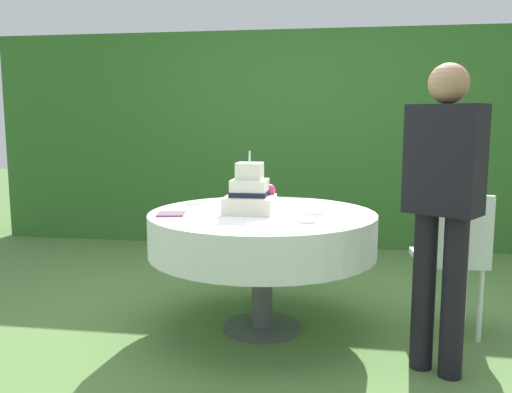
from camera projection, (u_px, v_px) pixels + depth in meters
name	position (u px, v px, depth m)	size (l,w,h in m)	color
ground_plane	(262.00, 328.00, 3.47)	(20.00, 20.00, 0.00)	#547A3D
foliage_hedge	(296.00, 140.00, 5.75)	(6.45, 0.41, 2.22)	#336628
cake_table	(262.00, 233.00, 3.38)	(1.41, 1.41, 0.75)	#4C4C51
wedding_cake	(250.00, 194.00, 3.34)	(0.30, 0.30, 0.38)	silver
serving_plate_near	(229.00, 201.00, 3.77)	(0.10, 0.10, 0.01)	white
serving_plate_far	(307.00, 221.00, 3.03)	(0.11, 0.11, 0.01)	white
serving_plate_left	(314.00, 212.00, 3.33)	(0.14, 0.14, 0.01)	white
serving_plate_right	(197.00, 203.00, 3.69)	(0.14, 0.14, 0.01)	white
napkin_stack	(171.00, 214.00, 3.27)	(0.16, 0.16, 0.01)	#6B4C60
garden_chair	(452.00, 250.00, 3.28)	(0.42, 0.42, 0.89)	white
standing_person	(443.00, 198.00, 2.74)	(0.41, 0.36, 1.60)	black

